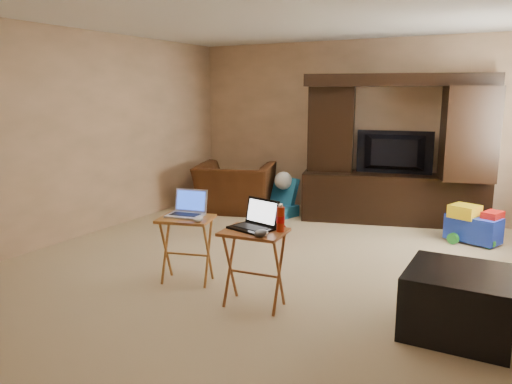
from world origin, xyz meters
The scene contains 19 objects.
floor centered at (0.00, 0.00, 0.00)m, with size 5.50×5.50×0.00m, color beige.
ceiling centered at (0.00, 0.00, 2.50)m, with size 5.50×5.50×0.00m, color silver.
wall_back centered at (0.00, 2.75, 1.25)m, with size 5.00×5.00×0.00m, color tan.
wall_front centered at (0.00, -2.75, 1.25)m, with size 5.00×5.00×0.00m, color tan.
wall_left centered at (-2.50, 0.00, 1.25)m, with size 5.50×5.50×0.00m, color tan.
entertainment_center centered at (0.71, 2.42, 1.00)m, with size 2.44×0.61×2.00m, color black.
television centered at (0.71, 2.37, 0.96)m, with size 1.01×0.13×0.58m, color black.
recliner centered at (-1.49, 1.88, 0.36)m, with size 1.09×0.96×0.71m, color #44230E.
child_rocker centered at (-0.78, 1.93, 0.28)m, with size 0.42×0.48×0.56m, color #1B6797, non-canonical shape.
plush_toy centered at (-0.36, 0.89, 0.22)m, with size 0.39×0.33×0.43m, color red, non-canonical shape.
push_toy centered at (1.81, 1.86, 0.23)m, with size 0.61×0.43×0.46m, color #1733BF, non-canonical shape.
ottoman centered at (1.95, -0.65, 0.24)m, with size 0.74×0.74×0.48m, color black.
tray_table_left centered at (-0.41, -0.79, 0.31)m, with size 0.48×0.38×0.62m, color #A96429.
tray_table_right centered at (0.40, -0.97, 0.33)m, with size 0.50×0.40×0.65m, color #984C24.
laptop_left centered at (-0.44, -0.76, 0.74)m, with size 0.33×0.27×0.24m, color #B3B4B8.
laptop_right centered at (0.36, -0.95, 0.77)m, with size 0.34×0.28×0.24m, color black.
mouse_left centered at (-0.22, -0.86, 0.65)m, with size 0.08×0.13×0.05m, color silver.
mouse_right centered at (0.53, -1.09, 0.68)m, with size 0.08×0.13×0.05m, color #444449.
water_bottle centered at (0.60, -0.89, 0.75)m, with size 0.06×0.06×0.20m, color #B7250B.
Camera 1 is at (2.30, -4.39, 1.75)m, focal length 35.00 mm.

